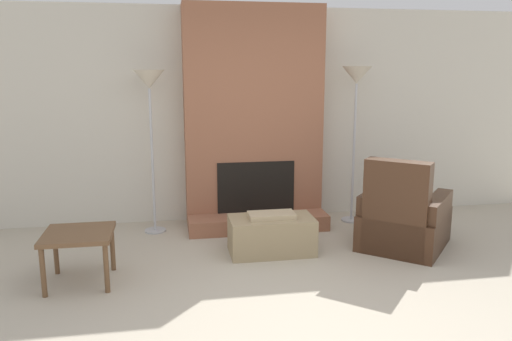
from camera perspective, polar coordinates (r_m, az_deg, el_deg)
name	(u,v)px	position (r m, az deg, el deg)	size (l,w,h in m)	color
ground_plane	(311,321)	(3.94, 6.26, -16.78)	(24.00, 24.00, 0.00)	#B2A893
wall_back	(250,115)	(6.24, -0.68, 6.33)	(7.95, 0.06, 2.60)	beige
fireplace	(253,124)	(6.00, -0.29, 5.38)	(1.64, 0.76, 2.60)	#935B42
ottoman	(272,234)	(5.17, 1.83, -7.32)	(0.86, 0.46, 0.43)	#998460
armchair	(403,222)	(5.50, 16.41, -5.66)	(1.21, 1.23, 0.99)	#422819
side_table	(78,239)	(4.67, -19.63, -7.42)	(0.59, 0.57, 0.47)	brown
floor_lamp_left	(149,90)	(5.72, -12.08, 8.96)	(0.35, 0.35, 1.86)	#ADADB2
floor_lamp_right	(356,86)	(6.13, 11.40, 9.49)	(0.35, 0.35, 1.90)	#ADADB2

